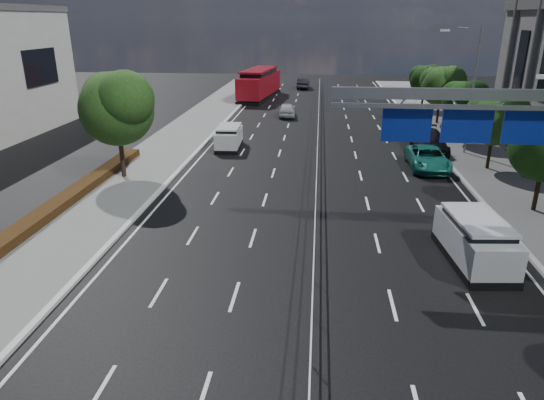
{
  "coord_description": "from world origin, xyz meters",
  "views": [
    {
      "loc": [
        -0.0,
        -9.91,
        9.37
      ],
      "look_at": [
        -1.79,
        8.63,
        2.4
      ],
      "focal_mm": 32.0,
      "sensor_mm": 36.0,
      "label": 1
    }
  ],
  "objects_px": {
    "near_car_dark": "(303,83)",
    "parked_car_dark": "(429,142)",
    "overhead_gantry": "(488,120)",
    "near_car_silver": "(287,110)",
    "parked_car_teal": "(428,158)",
    "pedestrian_a": "(529,162)",
    "white_minivan": "(229,137)",
    "red_bus": "(259,83)",
    "silver_minivan": "(475,240)"
  },
  "relations": [
    {
      "from": "near_car_dark",
      "to": "parked_car_dark",
      "type": "relative_size",
      "value": 0.8
    },
    {
      "from": "overhead_gantry",
      "to": "parked_car_dark",
      "type": "distance_m",
      "value": 17.01
    },
    {
      "from": "parked_car_dark",
      "to": "near_car_silver",
      "type": "bearing_deg",
      "value": 132.44
    },
    {
      "from": "parked_car_teal",
      "to": "pedestrian_a",
      "type": "distance_m",
      "value": 5.98
    },
    {
      "from": "white_minivan",
      "to": "pedestrian_a",
      "type": "xyz_separation_m",
      "value": [
        19.84,
        -5.83,
        0.25
      ]
    },
    {
      "from": "white_minivan",
      "to": "pedestrian_a",
      "type": "distance_m",
      "value": 20.68
    },
    {
      "from": "pedestrian_a",
      "to": "parked_car_dark",
      "type": "bearing_deg",
      "value": -75.41
    },
    {
      "from": "red_bus",
      "to": "pedestrian_a",
      "type": "bearing_deg",
      "value": -49.59
    },
    {
      "from": "parked_car_teal",
      "to": "near_car_dark",
      "type": "bearing_deg",
      "value": 104.18
    },
    {
      "from": "white_minivan",
      "to": "parked_car_teal",
      "type": "xyz_separation_m",
      "value": [
        14.12,
        -4.13,
        -0.14
      ]
    },
    {
      "from": "red_bus",
      "to": "parked_car_dark",
      "type": "xyz_separation_m",
      "value": [
        15.76,
        -25.13,
        -1.06
      ]
    },
    {
      "from": "silver_minivan",
      "to": "near_car_silver",
      "type": "bearing_deg",
      "value": 102.31
    },
    {
      "from": "pedestrian_a",
      "to": "near_car_silver",
      "type": "bearing_deg",
      "value": -73.73
    },
    {
      "from": "near_car_silver",
      "to": "pedestrian_a",
      "type": "height_order",
      "value": "pedestrian_a"
    },
    {
      "from": "red_bus",
      "to": "near_car_silver",
      "type": "distance_m",
      "value": 12.65
    },
    {
      "from": "overhead_gantry",
      "to": "white_minivan",
      "type": "distance_m",
      "value": 21.55
    },
    {
      "from": "overhead_gantry",
      "to": "white_minivan",
      "type": "height_order",
      "value": "overhead_gantry"
    },
    {
      "from": "red_bus",
      "to": "near_car_dark",
      "type": "height_order",
      "value": "red_bus"
    },
    {
      "from": "white_minivan",
      "to": "near_car_silver",
      "type": "relative_size",
      "value": 1.0
    },
    {
      "from": "near_car_silver",
      "to": "near_car_dark",
      "type": "distance_m",
      "value": 21.61
    },
    {
      "from": "white_minivan",
      "to": "silver_minivan",
      "type": "relative_size",
      "value": 0.84
    },
    {
      "from": "silver_minivan",
      "to": "parked_car_teal",
      "type": "height_order",
      "value": "silver_minivan"
    },
    {
      "from": "red_bus",
      "to": "silver_minivan",
      "type": "height_order",
      "value": "red_bus"
    },
    {
      "from": "silver_minivan",
      "to": "white_minivan",
      "type": "bearing_deg",
      "value": 122.09
    },
    {
      "from": "red_bus",
      "to": "near_car_dark",
      "type": "relative_size",
      "value": 2.73
    },
    {
      "from": "white_minivan",
      "to": "red_bus",
      "type": "xyz_separation_m",
      "value": [
        -0.7,
        25.31,
        1.03
      ]
    },
    {
      "from": "white_minivan",
      "to": "red_bus",
      "type": "distance_m",
      "value": 25.34
    },
    {
      "from": "near_car_silver",
      "to": "parked_car_teal",
      "type": "xyz_separation_m",
      "value": [
        10.55,
        -17.59,
        0.02
      ]
    },
    {
      "from": "silver_minivan",
      "to": "parked_car_teal",
      "type": "relative_size",
      "value": 0.93
    },
    {
      "from": "parked_car_dark",
      "to": "overhead_gantry",
      "type": "bearing_deg",
      "value": -93.77
    },
    {
      "from": "overhead_gantry",
      "to": "red_bus",
      "type": "bearing_deg",
      "value": 108.99
    },
    {
      "from": "white_minivan",
      "to": "near_car_silver",
      "type": "bearing_deg",
      "value": 72.76
    },
    {
      "from": "silver_minivan",
      "to": "parked_car_teal",
      "type": "distance_m",
      "value": 13.41
    },
    {
      "from": "near_car_dark",
      "to": "overhead_gantry",
      "type": "bearing_deg",
      "value": 101.66
    },
    {
      "from": "silver_minivan",
      "to": "pedestrian_a",
      "type": "xyz_separation_m",
      "value": [
        6.54,
        11.68,
        0.15
      ]
    },
    {
      "from": "near_car_silver",
      "to": "parked_car_teal",
      "type": "height_order",
      "value": "parked_car_teal"
    },
    {
      "from": "near_car_silver",
      "to": "near_car_dark",
      "type": "height_order",
      "value": "near_car_dark"
    },
    {
      "from": "near_car_dark",
      "to": "pedestrian_a",
      "type": "bearing_deg",
      "value": 112.2
    },
    {
      "from": "silver_minivan",
      "to": "overhead_gantry",
      "type": "bearing_deg",
      "value": 75.39
    },
    {
      "from": "near_car_silver",
      "to": "overhead_gantry",
      "type": "bearing_deg",
      "value": 105.18
    },
    {
      "from": "near_car_dark",
      "to": "pedestrian_a",
      "type": "relative_size",
      "value": 2.34
    },
    {
      "from": "near_car_silver",
      "to": "silver_minivan",
      "type": "height_order",
      "value": "silver_minivan"
    },
    {
      "from": "near_car_silver",
      "to": "near_car_dark",
      "type": "relative_size",
      "value": 0.91
    },
    {
      "from": "overhead_gantry",
      "to": "red_bus",
      "type": "relative_size",
      "value": 0.83
    },
    {
      "from": "parked_car_teal",
      "to": "pedestrian_a",
      "type": "bearing_deg",
      "value": -16.32
    },
    {
      "from": "red_bus",
      "to": "silver_minivan",
      "type": "xyz_separation_m",
      "value": [
        14.0,
        -42.82,
        -0.92
      ]
    },
    {
      "from": "silver_minivan",
      "to": "pedestrian_a",
      "type": "relative_size",
      "value": 2.51
    },
    {
      "from": "white_minivan",
      "to": "near_car_silver",
      "type": "height_order",
      "value": "white_minivan"
    },
    {
      "from": "white_minivan",
      "to": "overhead_gantry",
      "type": "bearing_deg",
      "value": -52.28
    },
    {
      "from": "red_bus",
      "to": "silver_minivan",
      "type": "bearing_deg",
      "value": -64.89
    }
  ]
}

